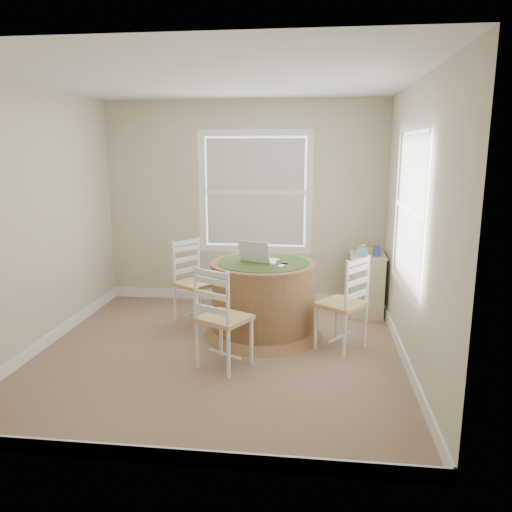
# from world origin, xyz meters

# --- Properties ---
(room) EXTENTS (3.64, 3.64, 2.64)m
(room) POSITION_xyz_m (0.17, 0.16, 1.30)
(room) COLOR #826853
(room) RESTS_ON ground
(round_table) EXTENTS (1.31, 1.31, 0.81)m
(round_table) POSITION_xyz_m (0.38, 0.60, 0.44)
(round_table) COLOR olive
(round_table) RESTS_ON ground
(chair_left) EXTENTS (0.57, 0.57, 0.95)m
(chair_left) POSITION_xyz_m (-0.42, 0.88, 0.47)
(chair_left) COLOR white
(chair_left) RESTS_ON ground
(chair_near) EXTENTS (0.56, 0.55, 0.95)m
(chair_near) POSITION_xyz_m (0.11, -0.28, 0.47)
(chair_near) COLOR white
(chair_near) RESTS_ON ground
(chair_right) EXTENTS (0.57, 0.58, 0.95)m
(chair_right) POSITION_xyz_m (1.20, 0.29, 0.47)
(chair_right) COLOR white
(chair_right) RESTS_ON ground
(laptop) EXTENTS (0.44, 0.41, 0.25)m
(laptop) POSITION_xyz_m (0.33, 0.65, 0.84)
(laptop) COLOR white
(laptop) RESTS_ON round_table
(mouse) EXTENTS (0.09, 0.12, 0.04)m
(mouse) POSITION_xyz_m (0.49, 0.51, 0.82)
(mouse) COLOR white
(mouse) RESTS_ON round_table
(phone) EXTENTS (0.07, 0.10, 0.02)m
(phone) POSITION_xyz_m (0.59, 0.43, 0.81)
(phone) COLOR #B7BABF
(phone) RESTS_ON round_table
(keys) EXTENTS (0.07, 0.07, 0.02)m
(keys) POSITION_xyz_m (0.61, 0.53, 0.81)
(keys) COLOR black
(keys) RESTS_ON round_table
(corner_chest) EXTENTS (0.43, 0.57, 0.75)m
(corner_chest) POSITION_xyz_m (1.56, 1.45, 0.37)
(corner_chest) COLOR beige
(corner_chest) RESTS_ON ground
(tissue_box) EXTENTS (0.12, 0.12, 0.10)m
(tissue_box) POSITION_xyz_m (1.49, 1.31, 0.80)
(tissue_box) COLOR #61BBDE
(tissue_box) RESTS_ON corner_chest
(box_yellow) EXTENTS (0.15, 0.10, 0.06)m
(box_yellow) POSITION_xyz_m (1.63, 1.52, 0.78)
(box_yellow) COLOR #EED554
(box_yellow) RESTS_ON corner_chest
(box_blue) EXTENTS (0.08, 0.08, 0.12)m
(box_blue) POSITION_xyz_m (1.65, 1.35, 0.81)
(box_blue) COLOR #34499E
(box_blue) RESTS_ON corner_chest
(cup_cream) EXTENTS (0.07, 0.07, 0.09)m
(cup_cream) POSITION_xyz_m (1.52, 1.56, 0.79)
(cup_cream) COLOR beige
(cup_cream) RESTS_ON corner_chest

